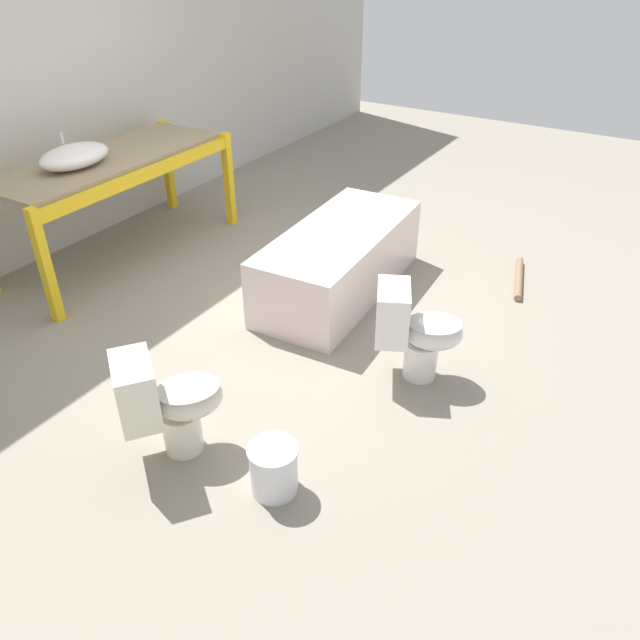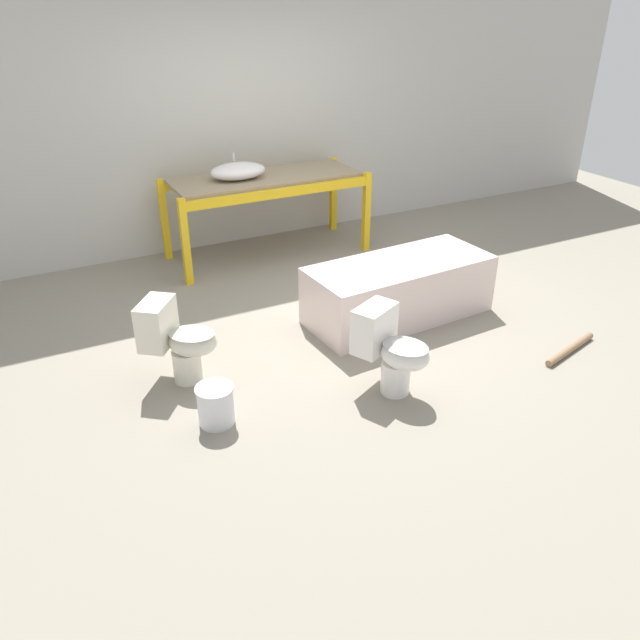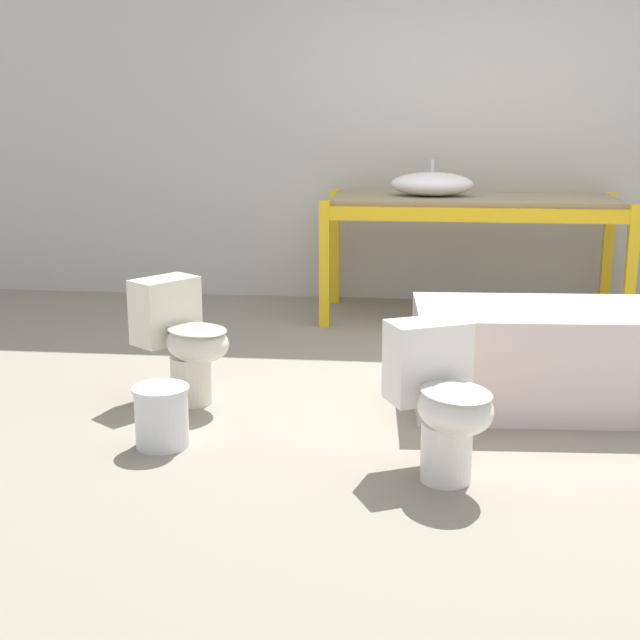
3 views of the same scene
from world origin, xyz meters
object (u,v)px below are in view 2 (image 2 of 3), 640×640
object	(u,v)px
bucket_white	(216,404)
bathtub_main	(399,286)
toilet_near	(391,348)
sink_basin	(238,171)
toilet_far	(178,339)

from	to	relation	value
bucket_white	bathtub_main	bearing A→B (deg)	20.89
bathtub_main	toilet_near	world-z (taller)	toilet_near
toilet_near	bucket_white	size ratio (longest dim) A/B	2.25
sink_basin	bathtub_main	xyz separation A→B (m)	(0.72, -1.93, -0.65)
toilet_near	bathtub_main	bearing A→B (deg)	27.56
toilet_far	bathtub_main	bearing A→B (deg)	-49.25
bathtub_main	bucket_white	bearing A→B (deg)	-162.39
bathtub_main	toilet_far	xyz separation A→B (m)	(-2.01, -0.12, 0.05)
bathtub_main	toilet_far	bearing A→B (deg)	-179.99
bathtub_main	toilet_near	xyz separation A→B (m)	(-0.70, -0.94, 0.05)
sink_basin	bucket_white	bearing A→B (deg)	-114.63
toilet_near	bucket_white	xyz separation A→B (m)	(-1.24, 0.20, -0.20)
sink_basin	toilet_far	size ratio (longest dim) A/B	0.92
toilet_far	toilet_near	bearing A→B (deg)	-84.95
sink_basin	toilet_near	bearing A→B (deg)	-89.63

